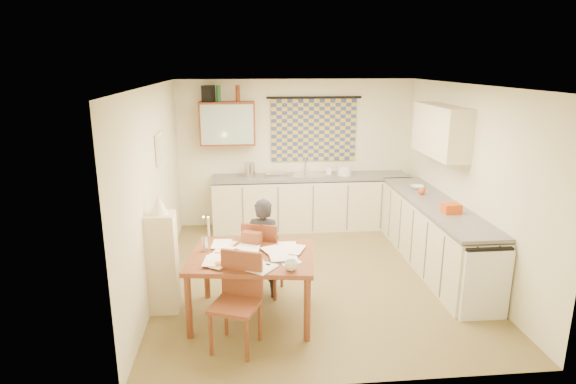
{
  "coord_description": "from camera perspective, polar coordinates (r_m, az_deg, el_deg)",
  "views": [
    {
      "loc": [
        -0.91,
        -5.87,
        2.77
      ],
      "look_at": [
        -0.33,
        0.2,
        1.12
      ],
      "focal_mm": 30.0,
      "sensor_mm": 36.0,
      "label": 1
    }
  ],
  "objects": [
    {
      "name": "chair_far",
      "position": [
        5.99,
        -2.92,
        -9.29
      ],
      "size": [
        0.54,
        0.54,
        0.95
      ],
      "rotation": [
        0.0,
        0.0,
        2.83
      ],
      "color": "brown",
      "rests_on": "floor"
    },
    {
      "name": "bottle_green",
      "position": [
        7.97,
        -8.23,
        11.47
      ],
      "size": [
        0.08,
        0.08,
        0.26
      ],
      "primitive_type": "cylinder",
      "rotation": [
        0.0,
        0.0,
        0.14
      ],
      "color": "#195926",
      "rests_on": "wall_cabinet"
    },
    {
      "name": "wall_cabinet_glass",
      "position": [
        7.84,
        -7.23,
        7.92
      ],
      "size": [
        0.84,
        0.02,
        0.64
      ],
      "primitive_type": "cube",
      "color": "#99B2A5",
      "rests_on": "wall_back"
    },
    {
      "name": "speaker",
      "position": [
        7.98,
        -9.42,
        11.43
      ],
      "size": [
        0.22,
        0.24,
        0.26
      ],
      "primitive_type": "cube",
      "rotation": [
        0.0,
        0.0,
        -0.33
      ],
      "color": "black",
      "rests_on": "wall_cabinet"
    },
    {
      "name": "soap_bottle",
      "position": [
        8.19,
        4.86,
        2.7
      ],
      "size": [
        0.11,
        0.11,
        0.18
      ],
      "primitive_type": "imported",
      "rotation": [
        0.0,
        0.0,
        -0.14
      ],
      "color": "white",
      "rests_on": "counter_back"
    },
    {
      "name": "counter_back",
      "position": [
        8.23,
        2.68,
        -1.23
      ],
      "size": [
        3.3,
        0.62,
        0.92
      ],
      "color": "beige",
      "rests_on": "floor"
    },
    {
      "name": "candle",
      "position": [
        5.31,
        -9.39,
        -4.06
      ],
      "size": [
        0.03,
        0.03,
        0.22
      ],
      "primitive_type": "cylinder",
      "rotation": [
        0.0,
        0.0,
        -0.36
      ],
      "color": "white",
      "rests_on": "dining_table"
    },
    {
      "name": "floor",
      "position": [
        6.55,
        3.11,
        -9.97
      ],
      "size": [
        4.0,
        4.5,
        0.02
      ],
      "primitive_type": "cube",
      "color": "brown",
      "rests_on": "ground"
    },
    {
      "name": "upper_cabinet_right",
      "position": [
        7.04,
        17.66,
        6.93
      ],
      "size": [
        0.34,
        1.3,
        0.7
      ],
      "primitive_type": "cube",
      "color": "beige",
      "rests_on": "wall_right"
    },
    {
      "name": "fruit_orange",
      "position": [
        7.2,
        15.59,
        0.1
      ],
      "size": [
        0.1,
        0.1,
        0.1
      ],
      "primitive_type": "sphere",
      "color": "#D34910",
      "rests_on": "counter_right"
    },
    {
      "name": "ceiling",
      "position": [
        5.94,
        3.46,
        12.62
      ],
      "size": [
        4.0,
        4.5,
        0.02
      ],
      "primitive_type": "cube",
      "color": "white",
      "rests_on": "floor"
    },
    {
      "name": "eyeglasses",
      "position": [
        5.0,
        -2.82,
        -8.59
      ],
      "size": [
        0.14,
        0.09,
        0.02
      ],
      "primitive_type": "cube",
      "rotation": [
        0.0,
        0.0,
        -0.42
      ],
      "color": "black",
      "rests_on": "dining_table"
    },
    {
      "name": "orange_bag",
      "position": [
        6.42,
        18.8,
        -1.86
      ],
      "size": [
        0.23,
        0.18,
        0.12
      ],
      "primitive_type": "cube",
      "rotation": [
        0.0,
        0.0,
        0.07
      ],
      "color": "#D34910",
      "rests_on": "counter_right"
    },
    {
      "name": "papers",
      "position": [
        5.23,
        -4.29,
        -7.43
      ],
      "size": [
        1.13,
        1.05,
        0.03
      ],
      "rotation": [
        0.0,
        0.0,
        -0.14
      ],
      "color": "white",
      "rests_on": "dining_table"
    },
    {
      "name": "print_canvas",
      "position": [
        6.44,
        -14.67,
        5.1
      ],
      "size": [
        0.01,
        0.42,
        0.32
      ],
      "primitive_type": "cube",
      "color": "white",
      "rests_on": "wall_left"
    },
    {
      "name": "wall_back",
      "position": [
        8.32,
        0.93,
        4.62
      ],
      "size": [
        4.0,
        0.02,
        2.5
      ],
      "primitive_type": "cube",
      "color": "#EFEAC1",
      "rests_on": "floor"
    },
    {
      "name": "book",
      "position": [
        5.23,
        -9.08,
        -7.62
      ],
      "size": [
        0.31,
        0.35,
        0.02
      ],
      "primitive_type": "imported",
      "rotation": [
        0.0,
        0.0,
        -0.27
      ],
      "color": "#D34910",
      "rests_on": "dining_table"
    },
    {
      "name": "wall_right",
      "position": [
        6.73,
        20.46,
        1.12
      ],
      "size": [
        0.02,
        4.5,
        2.5
      ],
      "primitive_type": "cube",
      "color": "#EFEAC1",
      "rests_on": "floor"
    },
    {
      "name": "framed_print",
      "position": [
        6.44,
        -14.89,
        5.09
      ],
      "size": [
        0.04,
        0.5,
        0.4
      ],
      "primitive_type": "cube",
      "color": "#EDE6CA",
      "rests_on": "wall_left"
    },
    {
      "name": "dish_rack",
      "position": [
        8.04,
        -1.39,
        2.07
      ],
      "size": [
        0.37,
        0.32,
        0.06
      ],
      "primitive_type": "cube",
      "rotation": [
        0.0,
        0.0,
        -0.05
      ],
      "color": "silver",
      "rests_on": "counter_back"
    },
    {
      "name": "wall_front",
      "position": [
        4.02,
        8.15,
        -7.23
      ],
      "size": [
        4.0,
        0.02,
        2.5
      ],
      "primitive_type": "cube",
      "color": "#EFEAC1",
      "rests_on": "floor"
    },
    {
      "name": "window_blind",
      "position": [
        8.25,
        3.06,
        7.33
      ],
      "size": [
        1.45,
        0.03,
        1.05
      ],
      "primitive_type": "cube",
      "color": "navy",
      "rests_on": "wall_back"
    },
    {
      "name": "shelf_stand",
      "position": [
        5.66,
        -14.61,
        -8.14
      ],
      "size": [
        0.32,
        0.3,
        1.16
      ],
      "primitive_type": "cube",
      "color": "beige",
      "rests_on": "floor"
    },
    {
      "name": "sink",
      "position": [
        8.12,
        2.57,
        1.67
      ],
      "size": [
        0.64,
        0.57,
        0.1
      ],
      "primitive_type": "cube",
      "rotation": [
        0.0,
        0.0,
        -0.24
      ],
      "color": "silver",
      "rests_on": "counter_back"
    },
    {
      "name": "mug",
      "position": [
        4.87,
        0.36,
        -8.71
      ],
      "size": [
        0.16,
        0.16,
        0.1
      ],
      "primitive_type": "imported",
      "rotation": [
        0.0,
        0.0,
        0.12
      ],
      "color": "white",
      "rests_on": "dining_table"
    },
    {
      "name": "counter_right",
      "position": [
        7.01,
        16.82,
        -4.83
      ],
      "size": [
        0.62,
        2.95,
        0.92
      ],
      "color": "beige",
      "rests_on": "floor"
    },
    {
      "name": "tap",
      "position": [
        8.24,
        2.08,
        3.17
      ],
      "size": [
        0.03,
        0.03,
        0.28
      ],
      "primitive_type": "cylinder",
      "rotation": [
        0.0,
        0.0,
        0.06
      ],
      "color": "silver",
      "rests_on": "counter_back"
    },
    {
      "name": "orange_box",
      "position": [
        5.01,
        -7.88,
        -8.51
      ],
      "size": [
        0.13,
        0.1,
        0.04
      ],
      "primitive_type": "cube",
      "rotation": [
        0.0,
        0.0,
        0.2
      ],
      "color": "#D34910",
      "rests_on": "dining_table"
    },
    {
      "name": "kettle",
      "position": [
        8.0,
        -4.54,
        2.62
      ],
      "size": [
        0.23,
        0.23,
        0.24
      ],
      "primitive_type": "cylinder",
      "rotation": [
        0.0,
        0.0,
        0.38
      ],
      "color": "silver",
      "rests_on": "counter_back"
    },
    {
      "name": "lampshade",
      "position": [
        5.43,
        -15.09,
        -1.41
      ],
      "size": [
        0.2,
        0.2,
        0.22
      ],
      "primitive_type": "cone",
      "color": "#EDE6CA",
      "rests_on": "shelf_stand"
    },
    {
      "name": "person",
      "position": [
        5.81,
        -2.92,
        -6.63
      ],
      "size": [
        0.62,
        0.55,
        1.23
      ],
      "primitive_type": "imported",
      "rotation": [
        0.0,
        0.0,
        2.84
      ],
      "color": "black",
      "rests_on": "floor"
    },
    {
      "name": "bottle_brown",
      "position": [
        7.96,
        -5.97,
        11.54
      ],
      "size": [
        0.08,
        0.08,
        0.26
      ],
      "primitive_type": "cylinder",
      "rotation": [
        0.0,
        0.0,
        -0.21
      ],
      "color": "#642611",
      "rests_on": "wall_cabinet"
    },
    {
      "name": "mixing_bowl",
      "position": [
        8.19,
        6.69,
        2.57
      ],
      "size": [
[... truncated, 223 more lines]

